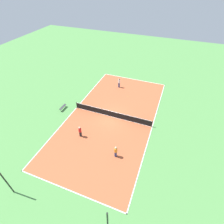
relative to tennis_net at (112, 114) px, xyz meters
name	(u,v)px	position (x,y,z in m)	size (l,w,h in m)	color
ground_plane	(112,117)	(0.00, 0.00, -0.56)	(80.00, 80.00, 0.00)	#518E47
court_surface	(112,117)	(0.00, 0.00, -0.55)	(11.97, 23.64, 0.02)	#B75633
tennis_net	(112,114)	(0.00, 0.00, 0.00)	(11.77, 0.10, 1.06)	black
bench	(63,107)	(7.70, 1.04, -0.17)	(0.36, 1.50, 0.45)	#333338
player_center_orange	(116,151)	(-2.88, 6.33, 0.40)	(0.50, 0.50, 1.65)	navy
player_coach_red	(80,131)	(2.41, 5.03, 0.42)	(0.36, 0.36, 1.67)	black
player_near_white	(119,82)	(1.72, -8.00, 0.51)	(0.43, 0.43, 1.82)	navy
tennis_ball_near_net	(118,91)	(1.50, -6.84, -0.50)	(0.07, 0.07, 0.07)	#CCE033
tennis_ball_far_baseline	(128,96)	(-0.66, -5.73, -0.50)	(0.07, 0.07, 0.07)	#CCE033
tennis_ball_midcourt	(130,122)	(-2.89, 0.22, -0.50)	(0.07, 0.07, 0.07)	#CCE033
fence_post_back_right	(5,180)	(4.99, 13.85, 1.76)	(0.12, 0.12, 4.64)	black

